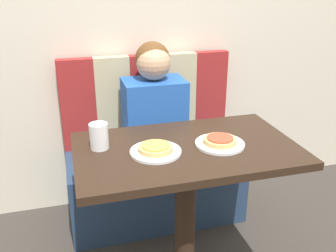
{
  "coord_description": "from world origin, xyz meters",
  "views": [
    {
      "loc": [
        -0.48,
        -1.41,
        1.48
      ],
      "look_at": [
        0.0,
        0.3,
        0.75
      ],
      "focal_mm": 40.0,
      "sensor_mm": 36.0,
      "label": 1
    }
  ],
  "objects_px": {
    "plate_right": "(220,144)",
    "drinking_cup": "(99,136)",
    "person": "(154,103)",
    "pizza_left": "(156,148)",
    "plate_left": "(156,152)",
    "pizza_right": "(220,140)"
  },
  "relations": [
    {
      "from": "plate_right",
      "to": "pizza_left",
      "type": "height_order",
      "value": "pizza_left"
    },
    {
      "from": "pizza_left",
      "to": "plate_right",
      "type": "bearing_deg",
      "value": 0.0
    },
    {
      "from": "plate_left",
      "to": "pizza_left",
      "type": "distance_m",
      "value": 0.02
    },
    {
      "from": "plate_right",
      "to": "pizza_right",
      "type": "height_order",
      "value": "pizza_right"
    },
    {
      "from": "drinking_cup",
      "to": "pizza_right",
      "type": "bearing_deg",
      "value": -12.07
    },
    {
      "from": "plate_right",
      "to": "drinking_cup",
      "type": "relative_size",
      "value": 1.91
    },
    {
      "from": "plate_right",
      "to": "pizza_left",
      "type": "distance_m",
      "value": 0.29
    },
    {
      "from": "plate_right",
      "to": "drinking_cup",
      "type": "bearing_deg",
      "value": 167.93
    },
    {
      "from": "plate_left",
      "to": "pizza_left",
      "type": "relative_size",
      "value": 1.48
    },
    {
      "from": "pizza_right",
      "to": "drinking_cup",
      "type": "height_order",
      "value": "drinking_cup"
    },
    {
      "from": "plate_left",
      "to": "person",
      "type": "bearing_deg",
      "value": 77.12
    },
    {
      "from": "person",
      "to": "pizza_left",
      "type": "bearing_deg",
      "value": -102.88
    },
    {
      "from": "person",
      "to": "plate_left",
      "type": "height_order",
      "value": "person"
    },
    {
      "from": "pizza_right",
      "to": "drinking_cup",
      "type": "bearing_deg",
      "value": 167.93
    },
    {
      "from": "pizza_right",
      "to": "drinking_cup",
      "type": "relative_size",
      "value": 1.29
    },
    {
      "from": "person",
      "to": "pizza_right",
      "type": "relative_size",
      "value": 4.62
    },
    {
      "from": "pizza_left",
      "to": "pizza_right",
      "type": "distance_m",
      "value": 0.29
    },
    {
      "from": "plate_left",
      "to": "plate_right",
      "type": "relative_size",
      "value": 1.0
    },
    {
      "from": "pizza_left",
      "to": "pizza_right",
      "type": "bearing_deg",
      "value": 0.0
    },
    {
      "from": "person",
      "to": "pizza_right",
      "type": "distance_m",
      "value": 0.66
    },
    {
      "from": "person",
      "to": "drinking_cup",
      "type": "bearing_deg",
      "value": -124.91
    },
    {
      "from": "plate_right",
      "to": "drinking_cup",
      "type": "height_order",
      "value": "drinking_cup"
    }
  ]
}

